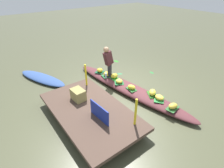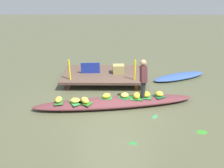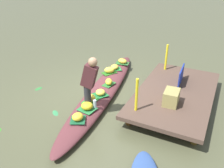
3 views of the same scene
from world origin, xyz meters
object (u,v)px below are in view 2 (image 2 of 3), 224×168
at_px(produce_crate, 118,69).
at_px(banana_bunch_1, 75,100).
at_px(banana_bunch_7, 85,100).
at_px(water_bottle, 142,92).
at_px(market_banner, 90,68).
at_px(banana_bunch_4, 125,95).
at_px(moored_boat, 179,76).
at_px(banana_bunch_6, 146,94).
at_px(banana_bunch_5, 159,94).
at_px(banana_bunch_2, 106,96).
at_px(banana_bunch_3, 59,100).
at_px(vendor_boat, 114,102).
at_px(banana_bunch_0, 137,96).
at_px(vendor_person, 143,77).

bearing_deg(produce_crate, banana_bunch_1, -123.54).
relative_size(banana_bunch_7, water_bottle, 1.42).
bearing_deg(market_banner, banana_bunch_4, -56.46).
distance_m(moored_boat, banana_bunch_6, 2.64).
bearing_deg(banana_bunch_7, banana_bunch_5, 10.76).
bearing_deg(banana_bunch_7, banana_bunch_2, 25.62).
height_order(banana_bunch_1, banana_bunch_2, banana_bunch_2).
distance_m(banana_bunch_2, banana_bunch_3, 1.53).
relative_size(moored_boat, banana_bunch_6, 8.93).
height_order(vendor_boat, banana_bunch_4, banana_bunch_4).
bearing_deg(banana_bunch_6, market_banner, 139.98).
height_order(water_bottle, market_banner, market_banner).
bearing_deg(water_bottle, banana_bunch_1, -166.07).
relative_size(banana_bunch_3, banana_bunch_5, 1.18).
xyz_separation_m(banana_bunch_2, water_bottle, (1.18, 0.24, 0.02)).
bearing_deg(banana_bunch_0, banana_bunch_7, -169.43).
bearing_deg(produce_crate, banana_bunch_7, -117.02).
distance_m(banana_bunch_7, water_bottle, 1.93).
xyz_separation_m(banana_bunch_4, banana_bunch_6, (0.71, 0.04, 0.02)).
bearing_deg(water_bottle, banana_bunch_7, -163.20).
xyz_separation_m(banana_bunch_2, vendor_person, (1.18, 0.12, 0.62)).
bearing_deg(moored_boat, produce_crate, 165.49).
distance_m(banana_bunch_0, banana_bunch_2, 0.98).
bearing_deg(vendor_person, banana_bunch_2, -174.15).
bearing_deg(banana_bunch_1, produce_crate, 56.46).
distance_m(vendor_boat, banana_bunch_7, 0.98).
relative_size(vendor_boat, banana_bunch_7, 17.25).
distance_m(moored_boat, vendor_person, 2.83).
bearing_deg(produce_crate, market_banner, -178.69).
bearing_deg(produce_crate, moored_boat, 7.30).
xyz_separation_m(banana_bunch_2, produce_crate, (0.42, 1.81, 0.21)).
height_order(banana_bunch_0, produce_crate, produce_crate).
xyz_separation_m(vendor_boat, banana_bunch_6, (1.05, 0.18, 0.22)).
relative_size(banana_bunch_6, water_bottle, 1.26).
relative_size(banana_bunch_5, banana_bunch_6, 0.93).
xyz_separation_m(vendor_boat, vendor_person, (0.92, 0.19, 0.83)).
xyz_separation_m(banana_bunch_3, market_banner, (0.81, 2.05, 0.26)).
bearing_deg(banana_bunch_3, banana_bunch_4, 8.87).
bearing_deg(banana_bunch_6, vendor_boat, -170.47).
bearing_deg(banana_bunch_1, market_banner, 82.28).
distance_m(vendor_boat, produce_crate, 1.93).
distance_m(moored_boat, produce_crate, 2.61).
bearing_deg(vendor_boat, banana_bunch_1, -177.74).
xyz_separation_m(banana_bunch_4, market_banner, (-1.29, 1.72, 0.27)).
bearing_deg(moored_boat, vendor_boat, -162.64).
height_order(banana_bunch_2, market_banner, market_banner).
height_order(banana_bunch_2, banana_bunch_4, banana_bunch_2).
bearing_deg(banana_bunch_3, market_banner, 68.34).
bearing_deg(banana_bunch_6, banana_bunch_4, -176.88).
xyz_separation_m(banana_bunch_1, banana_bunch_2, (0.97, 0.30, 0.01)).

